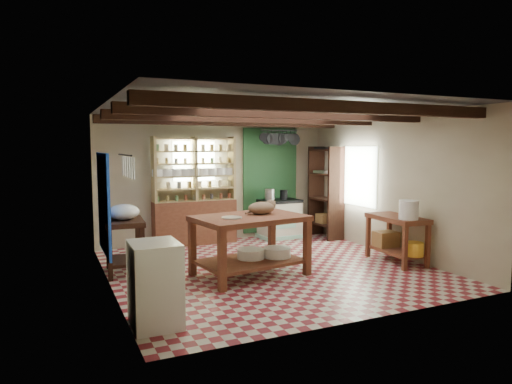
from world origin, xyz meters
name	(u,v)px	position (x,y,z in m)	size (l,w,h in m)	color
floor	(269,269)	(0.00, 0.00, -0.01)	(5.00, 5.00, 0.02)	maroon
ceiling	(269,109)	(0.00, 0.00, 2.60)	(5.00, 5.00, 0.02)	#48474C
wall_back	(217,180)	(0.00, 2.50, 1.30)	(5.00, 0.04, 2.60)	#C0B89A
wall_front	(367,209)	(0.00, -2.50, 1.30)	(5.00, 0.04, 2.60)	#C0B89A
wall_left	(108,197)	(-2.50, 0.00, 1.30)	(0.04, 5.00, 2.60)	#C0B89A
wall_right	(390,184)	(2.50, 0.00, 1.30)	(0.04, 5.00, 2.60)	#C0B89A
ceiling_beams	(269,116)	(0.00, 0.00, 2.48)	(5.00, 3.80, 0.15)	#321A11
blue_wall_patch	(104,203)	(-2.47, 0.90, 1.10)	(0.04, 1.40, 1.60)	blue
green_wall_patch	(270,180)	(1.25, 2.47, 1.25)	(1.30, 0.04, 2.30)	#1F4F28
window_back	(194,161)	(-0.50, 2.48, 1.70)	(0.90, 0.02, 0.80)	beige
window_right	(356,176)	(2.48, 1.00, 1.40)	(0.02, 1.30, 1.20)	beige
utensil_rail	(125,165)	(-2.44, -1.20, 1.78)	(0.06, 0.90, 0.28)	black
pot_rack	(279,138)	(1.25, 2.05, 2.18)	(0.86, 0.12, 0.36)	black
shelving_unit	(195,191)	(-0.55, 2.31, 1.10)	(1.70, 0.34, 2.20)	tan
tall_rack	(326,192)	(2.28, 1.80, 1.00)	(0.40, 0.86, 2.00)	#321A11
work_table	(250,246)	(-0.45, -0.25, 0.47)	(1.65, 1.10, 0.93)	brown
stove	(280,219)	(1.33, 2.15, 0.42)	(0.86, 0.58, 0.84)	beige
prep_table	(125,246)	(-2.20, 0.67, 0.43)	(0.58, 0.85, 0.86)	#321A11
white_cabinet	(155,284)	(-2.22, -1.64, 0.47)	(0.52, 0.63, 0.94)	white
right_counter	(396,239)	(2.18, -0.57, 0.40)	(0.56, 1.13, 0.81)	brown
cat	(261,208)	(-0.21, -0.17, 1.03)	(0.43, 0.33, 0.20)	#9C795A
steel_tray	(232,218)	(-0.79, -0.35, 0.94)	(0.31, 0.31, 0.02)	#A6A7AE
basin_large	(251,254)	(-0.41, -0.19, 0.32)	(0.43, 0.43, 0.15)	white
basin_small	(277,252)	(0.01, -0.28, 0.32)	(0.43, 0.43, 0.15)	white
kettle_left	(270,195)	(1.08, 2.14, 0.97)	(0.21, 0.21, 0.24)	#A6A7AE
kettle_right	(284,195)	(1.43, 2.15, 0.95)	(0.17, 0.17, 0.21)	black
enamel_bowl	(124,212)	(-2.20, 0.67, 0.98)	(0.48, 0.48, 0.24)	white
white_bucket	(409,210)	(2.11, -0.92, 0.96)	(0.31, 0.31, 0.31)	white
wicker_basket	(386,239)	(2.20, -0.28, 0.35)	(0.39, 0.31, 0.27)	olive
yellow_tub	(414,249)	(2.15, -1.02, 0.33)	(0.31, 0.31, 0.22)	gold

